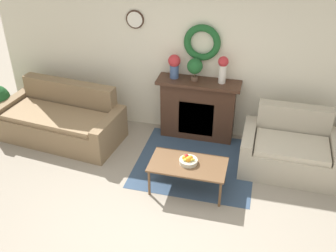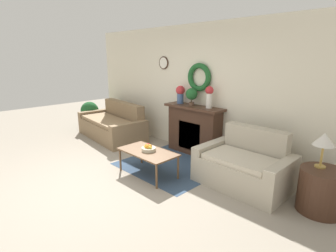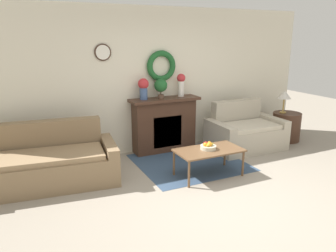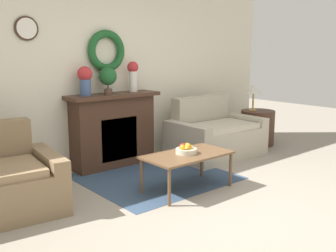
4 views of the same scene
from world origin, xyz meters
name	(u,v)px [view 3 (image 3 of 4)]	position (x,y,z in m)	size (l,w,h in m)	color
ground_plane	(226,203)	(0.00, 0.00, 0.00)	(16.00, 16.00, 0.00)	gray
floor_rug	(189,162)	(0.26, 1.50, 0.00)	(1.80, 1.68, 0.01)	#334760
wall_back	(153,80)	(0.00, 2.49, 1.36)	(6.80, 0.17, 2.70)	beige
fireplace	(164,124)	(0.13, 2.28, 0.53)	(1.34, 0.41, 1.04)	#42281C
couch_left	(47,163)	(-2.08, 1.69, 0.31)	(2.14, 1.19, 0.89)	#846B4C
loveseat_right	(245,133)	(1.65, 1.73, 0.32)	(1.44, 0.94, 0.91)	#B2A893
coffee_table	(209,152)	(0.26, 0.87, 0.40)	(1.06, 0.58, 0.44)	brown
fruit_bowl	(208,146)	(0.26, 0.89, 0.49)	(0.25, 0.25, 0.12)	beige
side_table_by_loveseat	(286,127)	(2.77, 1.76, 0.30)	(0.59, 0.59, 0.60)	#42281C
table_lamp	(284,95)	(2.69, 1.82, 0.98)	(0.28, 0.28, 0.48)	#B28E42
vase_on_mantel_left	(143,87)	(-0.28, 2.29, 1.27)	(0.20, 0.20, 0.39)	#3D5684
vase_on_mantel_right	(181,83)	(0.49, 2.29, 1.30)	(0.16, 0.16, 0.44)	silver
potted_plant_on_mantel	(161,86)	(0.06, 2.27, 1.28)	(0.25, 0.25, 0.37)	brown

